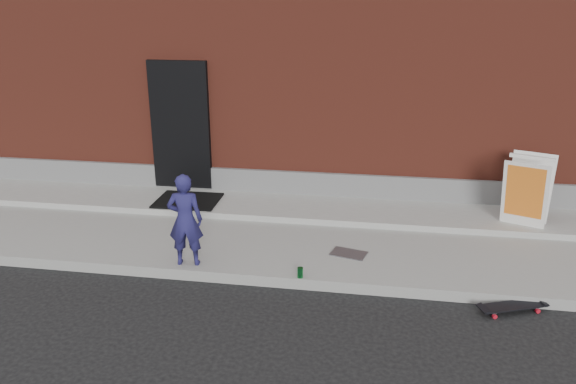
% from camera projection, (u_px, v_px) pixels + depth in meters
% --- Properties ---
extents(ground, '(80.00, 80.00, 0.00)m').
position_uv_depth(ground, '(304.00, 290.00, 7.15)').
color(ground, black).
rests_on(ground, ground).
extents(sidewalk, '(20.00, 3.00, 0.15)m').
position_uv_depth(sidewalk, '(317.00, 238.00, 8.53)').
color(sidewalk, gray).
rests_on(sidewalk, ground).
extents(apron, '(20.00, 1.20, 0.10)m').
position_uv_depth(apron, '(323.00, 209.00, 9.32)').
color(apron, gray).
rests_on(apron, sidewalk).
extents(building, '(20.00, 8.10, 5.00)m').
position_uv_depth(building, '(346.00, 45.00, 12.85)').
color(building, maroon).
rests_on(building, ground).
extents(child, '(0.50, 0.36, 1.26)m').
position_uv_depth(child, '(185.00, 220.00, 7.33)').
color(child, '#1E1B4E').
rests_on(child, sidewalk).
extents(skateboard, '(0.84, 0.50, 0.09)m').
position_uv_depth(skateboard, '(512.00, 306.00, 6.63)').
color(skateboard, '#B11220').
rests_on(skateboard, ground).
extents(pizza_sign, '(0.87, 0.94, 1.06)m').
position_uv_depth(pizza_sign, '(527.00, 190.00, 8.44)').
color(pizza_sign, silver).
rests_on(pizza_sign, apron).
extents(soda_can, '(0.09, 0.09, 0.14)m').
position_uv_depth(soda_can, '(300.00, 273.00, 7.14)').
color(soda_can, '#177530').
rests_on(soda_can, sidewalk).
extents(doormat, '(1.06, 0.87, 0.03)m').
position_uv_depth(doormat, '(188.00, 200.00, 9.53)').
color(doormat, black).
rests_on(doormat, apron).
extents(utility_plate, '(0.54, 0.42, 0.01)m').
position_uv_depth(utility_plate, '(349.00, 254.00, 7.81)').
color(utility_plate, '#56555A').
rests_on(utility_plate, sidewalk).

